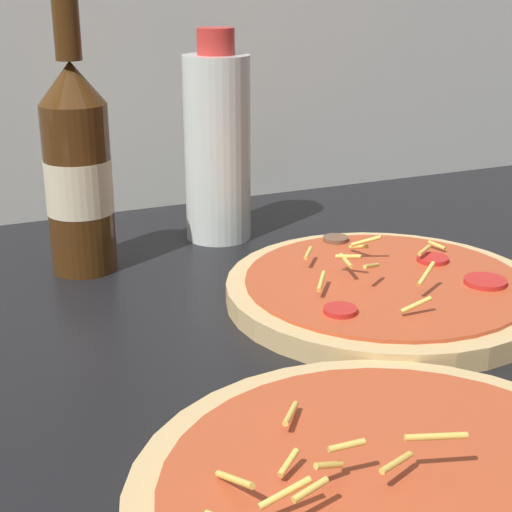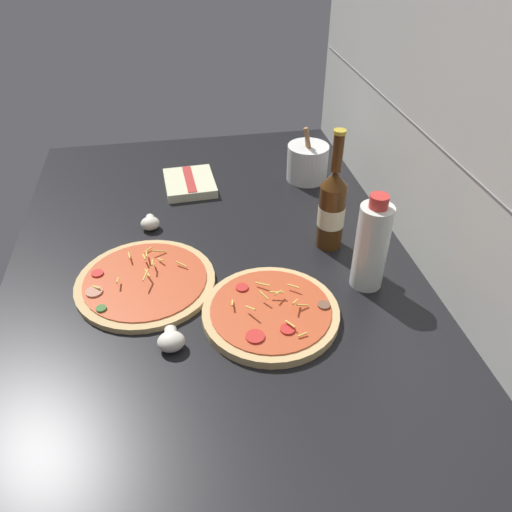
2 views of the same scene
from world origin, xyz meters
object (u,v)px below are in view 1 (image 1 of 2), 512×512
(pizza_near, at_px, (407,501))
(beer_bottle, at_px, (77,164))
(oil_bottle, at_px, (217,145))
(pizza_far, at_px, (385,290))

(pizza_near, distance_m, beer_bottle, 0.44)
(pizza_near, xyz_separation_m, oil_bottle, (0.08, 0.46, 0.09))
(pizza_near, relative_size, beer_bottle, 1.04)
(pizza_far, relative_size, beer_bottle, 0.95)
(beer_bottle, distance_m, oil_bottle, 0.15)
(oil_bottle, bearing_deg, pizza_far, -73.28)
(pizza_near, height_order, oil_bottle, oil_bottle)
(pizza_far, height_order, beer_bottle, beer_bottle)
(pizza_near, bearing_deg, oil_bottle, 80.75)
(pizza_near, distance_m, oil_bottle, 0.48)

